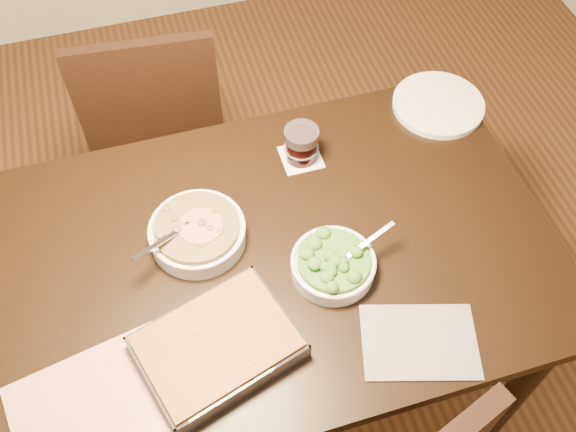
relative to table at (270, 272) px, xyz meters
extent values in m
plane|color=#432013|center=(0.00, 0.00, -0.65)|extent=(4.00, 4.00, 0.00)
cube|color=black|center=(0.00, 0.00, 0.08)|extent=(1.40, 0.90, 0.04)
cube|color=black|center=(0.00, 0.00, 0.01)|extent=(1.26, 0.76, 0.08)
cylinder|color=black|center=(0.62, -0.37, -0.30)|extent=(0.07, 0.07, 0.71)
cylinder|color=black|center=(-0.62, 0.37, -0.30)|extent=(0.07, 0.07, 0.71)
cylinder|color=black|center=(0.62, 0.37, -0.30)|extent=(0.07, 0.07, 0.71)
cube|color=#AB3A30|center=(-0.45, -0.26, 0.10)|extent=(0.39, 0.31, 0.01)
cube|color=#292830|center=(0.26, -0.32, 0.10)|extent=(0.30, 0.25, 0.00)
cube|color=white|center=(0.16, 0.27, 0.10)|extent=(0.11, 0.11, 0.00)
cylinder|color=white|center=(-0.16, 0.08, 0.12)|extent=(0.23, 0.23, 0.04)
torus|color=white|center=(-0.16, 0.08, 0.14)|extent=(0.24, 0.24, 0.01)
cylinder|color=#31280D|center=(-0.16, 0.08, 0.15)|extent=(0.21, 0.21, 0.02)
cube|color=silver|center=(-0.22, 0.04, 0.16)|extent=(0.13, 0.09, 0.05)
cylinder|color=maroon|center=(-0.15, 0.08, 0.16)|extent=(0.11, 0.11, 0.00)
cylinder|color=white|center=(0.13, -0.09, 0.11)|extent=(0.20, 0.20, 0.04)
torus|color=white|center=(0.13, -0.09, 0.14)|extent=(0.20, 0.20, 0.01)
cylinder|color=#1F4F12|center=(0.13, -0.09, 0.14)|extent=(0.17, 0.17, 0.02)
cube|color=silver|center=(0.19, -0.08, 0.15)|extent=(0.13, 0.05, 0.04)
cube|color=silver|center=(-0.18, -0.22, 0.10)|extent=(0.38, 0.33, 0.01)
cube|color=#4E1D0B|center=(-0.18, -0.22, 0.13)|extent=(0.36, 0.31, 0.05)
cube|color=silver|center=(-0.21, -0.11, 0.12)|extent=(0.32, 0.10, 0.04)
cube|color=silver|center=(-0.14, -0.33, 0.12)|extent=(0.32, 0.10, 0.04)
cube|color=silver|center=(-0.02, -0.17, 0.12)|extent=(0.08, 0.23, 0.04)
cube|color=silver|center=(-0.33, -0.27, 0.12)|extent=(0.08, 0.23, 0.04)
cylinder|color=black|center=(0.16, 0.27, 0.14)|extent=(0.08, 0.08, 0.08)
cylinder|color=silver|center=(0.16, 0.27, 0.19)|extent=(0.09, 0.09, 0.03)
cylinder|color=white|center=(0.60, 0.34, 0.10)|extent=(0.26, 0.26, 0.02)
cube|color=black|center=(-0.18, 0.85, -0.22)|extent=(0.47, 0.47, 0.04)
cylinder|color=black|center=(0.02, 1.02, -0.45)|extent=(0.04, 0.04, 0.42)
cylinder|color=black|center=(-0.01, 0.65, -0.45)|extent=(0.04, 0.04, 0.42)
cylinder|color=black|center=(-0.34, 1.05, -0.45)|extent=(0.04, 0.04, 0.42)
cylinder|color=black|center=(-0.38, 0.68, -0.45)|extent=(0.04, 0.04, 0.42)
cube|color=black|center=(-0.20, 0.66, 0.03)|extent=(0.43, 0.08, 0.46)
camera|label=1|loc=(-0.19, -0.82, 1.41)|focal=40.00mm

